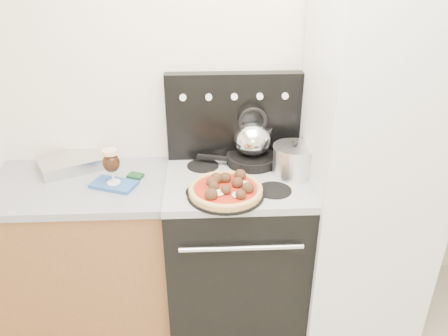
{
  "coord_description": "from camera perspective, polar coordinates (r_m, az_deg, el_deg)",
  "views": [
    {
      "loc": [
        -0.09,
        -0.89,
        2.02
      ],
      "look_at": [
        0.01,
        1.05,
        1.04
      ],
      "focal_mm": 35.0,
      "sensor_mm": 36.0,
      "label": 1
    }
  ],
  "objects": [
    {
      "name": "pizza",
      "position": [
        2.17,
        0.22,
        -2.66
      ],
      "size": [
        0.38,
        0.38,
        0.05
      ],
      "primitive_type": null,
      "rotation": [
        0.0,
        0.0,
        0.03
      ],
      "color": "#EBB265",
      "rests_on": "pizza_pan"
    },
    {
      "name": "fridge",
      "position": [
        2.46,
        18.16,
        -0.49
      ],
      "size": [
        0.64,
        0.68,
        1.9
      ],
      "primitive_type": "cube",
      "color": "silver",
      "rests_on": "ground"
    },
    {
      "name": "oven_mitt",
      "position": [
        2.37,
        -14.17,
        -2.1
      ],
      "size": [
        0.26,
        0.21,
        0.02
      ],
      "primitive_type": "cube",
      "rotation": [
        0.0,
        0.0,
        -0.38
      ],
      "color": "#2D57A3",
      "rests_on": "countertop"
    },
    {
      "name": "countertop",
      "position": [
        2.56,
        -23.93,
        -2.27
      ],
      "size": [
        1.48,
        0.63,
        0.04
      ],
      "primitive_type": "cube",
      "color": "#91919C",
      "rests_on": "base_cabinet"
    },
    {
      "name": "cooktop",
      "position": [
        2.36,
        1.64,
        -1.71
      ],
      "size": [
        0.76,
        0.65,
        0.04
      ],
      "primitive_type": "cube",
      "color": "#ADADB2",
      "rests_on": "stove_body"
    },
    {
      "name": "skillet",
      "position": [
        2.5,
        3.65,
        1.18
      ],
      "size": [
        0.36,
        0.36,
        0.05
      ],
      "primitive_type": "cylinder",
      "rotation": [
        0.0,
        0.0,
        -0.29
      ],
      "color": "black",
      "rests_on": "cooktop"
    },
    {
      "name": "tea_kettle",
      "position": [
        2.44,
        3.74,
        4.23
      ],
      "size": [
        0.27,
        0.27,
        0.24
      ],
      "primitive_type": null,
      "rotation": [
        0.0,
        0.0,
        0.28
      ],
      "color": "white",
      "rests_on": "skillet"
    },
    {
      "name": "stock_pot",
      "position": [
        2.37,
        9.06,
        0.87
      ],
      "size": [
        0.24,
        0.24,
        0.16
      ],
      "primitive_type": "cylinder",
      "rotation": [
        0.0,
        0.0,
        -0.12
      ],
      "color": "silver",
      "rests_on": "cooktop"
    },
    {
      "name": "foil_sheet",
      "position": [
        2.63,
        -19.44,
        0.63
      ],
      "size": [
        0.4,
        0.37,
        0.07
      ],
      "primitive_type": "cube",
      "rotation": [
        0.0,
        0.0,
        0.49
      ],
      "color": "white",
      "rests_on": "countertop"
    },
    {
      "name": "beer_glass",
      "position": [
        2.33,
        -14.46,
        0.21
      ],
      "size": [
        0.1,
        0.1,
        0.19
      ],
      "primitive_type": null,
      "rotation": [
        0.0,
        0.0,
        -0.1
      ],
      "color": "black",
      "rests_on": "oven_mitt"
    },
    {
      "name": "backguard",
      "position": [
        2.5,
        1.25,
        6.77
      ],
      "size": [
        0.76,
        0.08,
        0.5
      ],
      "primitive_type": "cube",
      "color": "black",
      "rests_on": "cooktop"
    },
    {
      "name": "stove_body",
      "position": [
        2.61,
        1.51,
        -10.64
      ],
      "size": [
        0.76,
        0.65,
        0.88
      ],
      "primitive_type": "cube",
      "color": "black",
      "rests_on": "ground"
    },
    {
      "name": "base_cabinet",
      "position": [
        2.79,
        -22.22,
        -10.4
      ],
      "size": [
        1.45,
        0.6,
        0.86
      ],
      "primitive_type": "cube",
      "color": "brown",
      "rests_on": "ground"
    },
    {
      "name": "room_shell",
      "position": [
        1.42,
        1.27,
        -6.22
      ],
      "size": [
        3.52,
        3.01,
        2.52
      ],
      "color": "#C0B89E",
      "rests_on": "ground"
    },
    {
      "name": "pizza_pan",
      "position": [
        2.18,
        0.22,
        -3.4
      ],
      "size": [
        0.49,
        0.49,
        0.01
      ],
      "primitive_type": "cylinder",
      "rotation": [
        0.0,
        0.0,
        -0.32
      ],
      "color": "black",
      "rests_on": "cooktop"
    }
  ]
}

